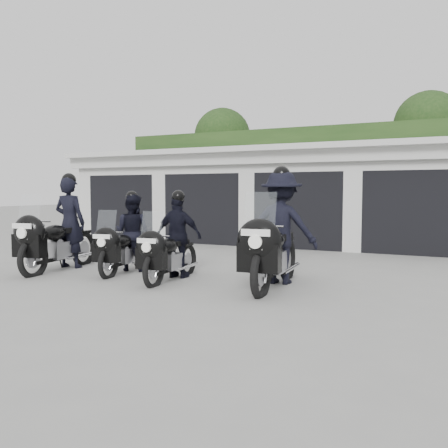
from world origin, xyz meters
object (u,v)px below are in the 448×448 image
at_px(police_bike_c, 174,241).
at_px(police_bike_a, 60,230).
at_px(police_bike_b, 128,237).
at_px(police_bike_d, 278,233).

bearing_deg(police_bike_c, police_bike_a, 179.44).
bearing_deg(police_bike_a, police_bike_b, 11.09).
bearing_deg(police_bike_b, police_bike_d, -7.24).
bearing_deg(police_bike_a, police_bike_c, -3.14).
xyz_separation_m(police_bike_b, police_bike_c, (1.30, -0.30, 0.01)).
height_order(police_bike_b, police_bike_d, police_bike_d).
height_order(police_bike_b, police_bike_c, police_bike_c).
height_order(police_bike_a, police_bike_b, police_bike_a).
bearing_deg(police_bike_c, police_bike_d, 5.32).
relative_size(police_bike_a, police_bike_b, 1.23).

